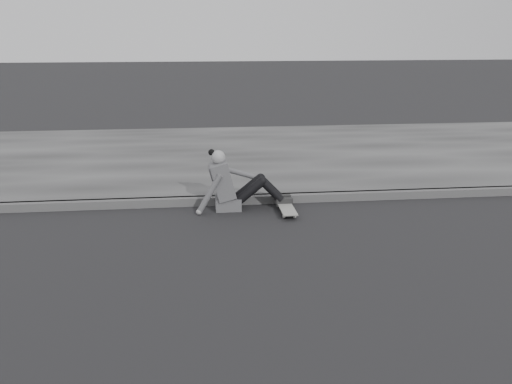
% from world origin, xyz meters
% --- Properties ---
extents(ground, '(80.00, 80.00, 0.00)m').
position_xyz_m(ground, '(0.00, 0.00, 0.00)').
color(ground, black).
rests_on(ground, ground).
extents(curb, '(24.00, 0.16, 0.12)m').
position_xyz_m(curb, '(0.00, 2.58, 0.06)').
color(curb, '#494949').
rests_on(curb, ground).
extents(sidewalk, '(24.00, 6.00, 0.12)m').
position_xyz_m(sidewalk, '(0.00, 5.60, 0.06)').
color(sidewalk, '#3C3C3C').
rests_on(sidewalk, ground).
extents(skateboard, '(0.20, 0.78, 0.09)m').
position_xyz_m(skateboard, '(-1.87, 2.09, 0.07)').
color(skateboard, gray).
rests_on(skateboard, ground).
extents(seated_woman, '(1.38, 0.46, 0.88)m').
position_xyz_m(seated_woman, '(-2.60, 2.34, 0.36)').
color(seated_woman, '#4F4F52').
rests_on(seated_woman, ground).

